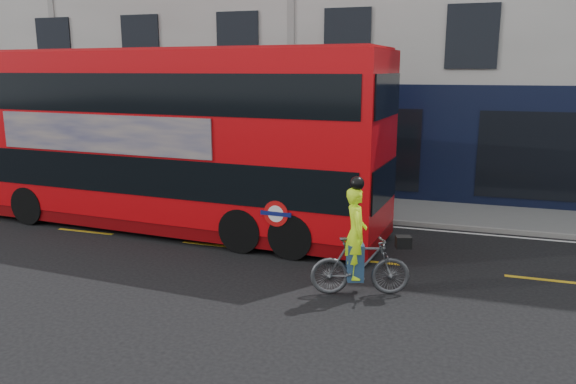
% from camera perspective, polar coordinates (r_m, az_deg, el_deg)
% --- Properties ---
extents(ground, '(120.00, 120.00, 0.00)m').
position_cam_1_polar(ground, '(13.55, -10.26, -7.18)').
color(ground, black).
rests_on(ground, ground).
extents(pavement, '(60.00, 3.00, 0.12)m').
position_cam_1_polar(pavement, '(19.26, -1.09, -0.93)').
color(pavement, slate).
rests_on(pavement, ground).
extents(kerb, '(60.00, 0.12, 0.13)m').
position_cam_1_polar(kerb, '(17.89, -2.68, -1.97)').
color(kerb, gray).
rests_on(kerb, ground).
extents(road_edge_line, '(58.00, 0.10, 0.01)m').
position_cam_1_polar(road_edge_line, '(17.63, -3.02, -2.39)').
color(road_edge_line, silver).
rests_on(road_edge_line, ground).
extents(lane_dashes, '(58.00, 0.12, 0.01)m').
position_cam_1_polar(lane_dashes, '(14.82, -7.51, -5.36)').
color(lane_dashes, gold).
rests_on(lane_dashes, ground).
extents(bus, '(12.61, 3.65, 5.02)m').
position_cam_1_polar(bus, '(16.18, -12.04, 5.30)').
color(bus, red).
rests_on(bus, ground).
extents(cyclist, '(2.09, 1.16, 2.45)m').
position_cam_1_polar(cyclist, '(11.43, 7.24, -6.48)').
color(cyclist, '#494A4E').
rests_on(cyclist, ground).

